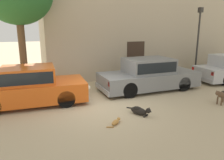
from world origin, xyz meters
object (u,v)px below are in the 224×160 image
object	(u,v)px
parked_sedan_second	(149,74)
street_lamp	(198,34)
parked_sedan_nearest	(30,86)
stray_cat	(116,122)
stray_dog_tan	(222,94)
stray_dog_spotted	(140,110)

from	to	relation	value
parked_sedan_second	street_lamp	distance (m)	4.69
parked_sedan_nearest	parked_sedan_second	bearing A→B (deg)	4.06
stray_cat	stray_dog_tan	bearing A→B (deg)	-37.50
parked_sedan_nearest	stray_cat	bearing A→B (deg)	-47.49
street_lamp	stray_dog_tan	bearing A→B (deg)	-119.61
stray_dog_spotted	stray_dog_tan	distance (m)	3.48
stray_dog_spotted	street_lamp	bearing A→B (deg)	94.91
parked_sedan_second	stray_dog_spotted	size ratio (longest dim) A/B	5.31
stray_dog_tan	stray_cat	xyz separation A→B (m)	(-4.50, -0.20, -0.32)
stray_dog_tan	street_lamp	world-z (taller)	street_lamp
stray_dog_spotted	stray_cat	size ratio (longest dim) A/B	1.60
parked_sedan_second	stray_cat	world-z (taller)	parked_sedan_second
parked_sedan_second	stray_dog_tan	bearing A→B (deg)	-60.37
parked_sedan_nearest	stray_dog_spotted	world-z (taller)	parked_sedan_nearest
stray_dog_spotted	stray_dog_tan	size ratio (longest dim) A/B	0.98
parked_sedan_nearest	stray_cat	world-z (taller)	parked_sedan_nearest
stray_dog_tan	stray_dog_spotted	bearing A→B (deg)	-13.82
parked_sedan_second	street_lamp	size ratio (longest dim) A/B	1.21
parked_sedan_nearest	stray_dog_tan	xyz separation A→B (m)	(6.89, -2.64, -0.33)
stray_cat	parked_sedan_second	bearing A→B (deg)	6.29
stray_dog_tan	street_lamp	xyz separation A→B (m)	(2.43, 4.28, 2.14)
parked_sedan_nearest	parked_sedan_second	distance (m)	5.26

